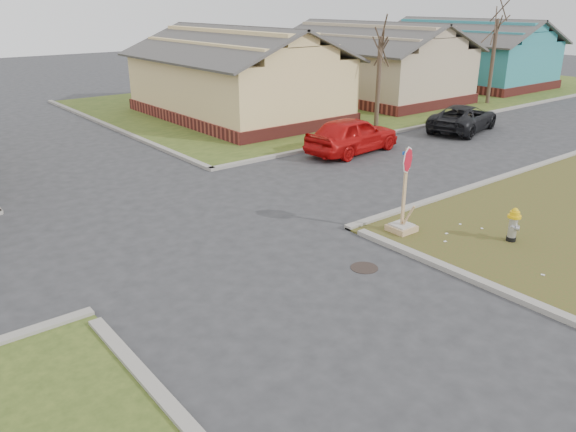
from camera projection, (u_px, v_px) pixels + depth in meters
ground at (276, 288)px, 12.11m from camera, size 120.00×120.00×0.00m
verge_far_right at (373, 92)px, 38.03m from camera, size 37.00×19.00×0.05m
curbs at (168, 221)px, 15.76m from camera, size 80.00×40.00×0.12m
manhole at (364, 268)px, 13.02m from camera, size 0.64×0.64×0.01m
side_house_yellow at (236, 75)px, 29.19m from camera, size 7.60×11.60×4.70m
side_house_tan at (370, 63)px, 35.00m from camera, size 7.60×11.60×4.70m
side_house_teal at (466, 54)px, 40.81m from camera, size 7.60×11.60×4.70m
tree_mid_right at (378, 82)px, 26.93m from camera, size 0.22×0.22×4.20m
tree_far_right at (492, 62)px, 32.85m from camera, size 0.22×0.22×4.76m
fire_hydrant at (513, 223)px, 14.21m from camera, size 0.33×0.33×0.89m
stop_sign at (403, 213)px, 14.82m from camera, size 0.66×0.64×2.31m
red_sedan at (352, 135)px, 22.63m from camera, size 4.51×2.16×1.49m
dark_pickup at (463, 118)px, 26.46m from camera, size 4.84×3.10×1.24m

